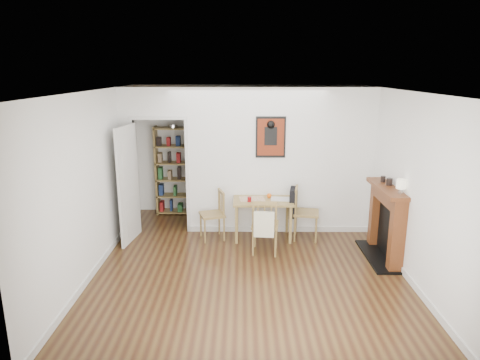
{
  "coord_description": "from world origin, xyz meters",
  "views": [
    {
      "loc": [
        -0.09,
        -6.04,
        2.88
      ],
      "look_at": [
        -0.13,
        0.6,
        1.17
      ],
      "focal_mm": 32.0,
      "sensor_mm": 36.0,
      "label": 1
    }
  ],
  "objects_px": {
    "fireplace": "(387,220)",
    "ceramic_jar_a": "(389,182)",
    "chair_left": "(212,215)",
    "chair_right": "(305,212)",
    "orange_fruit": "(269,196)",
    "chair_front": "(265,225)",
    "ceramic_jar_b": "(383,179)",
    "notebook": "(280,199)",
    "mantel_lamp": "(401,185)",
    "dining_table": "(263,204)",
    "red_glass": "(249,199)",
    "bookshelf": "(175,171)"
  },
  "relations": [
    {
      "from": "bookshelf",
      "to": "ceramic_jar_a",
      "type": "xyz_separation_m",
      "value": [
        3.64,
        -2.07,
        0.33
      ]
    },
    {
      "from": "red_glass",
      "to": "fireplace",
      "type": "bearing_deg",
      "value": -17.89
    },
    {
      "from": "ceramic_jar_b",
      "to": "mantel_lamp",
      "type": "bearing_deg",
      "value": -86.83
    },
    {
      "from": "chair_left",
      "to": "notebook",
      "type": "distance_m",
      "value": 1.22
    },
    {
      "from": "fireplace",
      "to": "red_glass",
      "type": "xyz_separation_m",
      "value": [
        -2.13,
        0.69,
        0.13
      ]
    },
    {
      "from": "chair_front",
      "to": "mantel_lamp",
      "type": "bearing_deg",
      "value": -16.22
    },
    {
      "from": "ceramic_jar_a",
      "to": "ceramic_jar_b",
      "type": "height_order",
      "value": "ceramic_jar_a"
    },
    {
      "from": "chair_left",
      "to": "orange_fruit",
      "type": "relative_size",
      "value": 10.62
    },
    {
      "from": "mantel_lamp",
      "to": "ceramic_jar_b",
      "type": "relative_size",
      "value": 2.27
    },
    {
      "from": "chair_right",
      "to": "red_glass",
      "type": "bearing_deg",
      "value": -175.35
    },
    {
      "from": "red_glass",
      "to": "mantel_lamp",
      "type": "distance_m",
      "value": 2.46
    },
    {
      "from": "orange_fruit",
      "to": "ceramic_jar_a",
      "type": "distance_m",
      "value": 2.03
    },
    {
      "from": "bookshelf",
      "to": "ceramic_jar_a",
      "type": "relative_size",
      "value": 16.4
    },
    {
      "from": "chair_right",
      "to": "chair_front",
      "type": "height_order",
      "value": "chair_right"
    },
    {
      "from": "chair_right",
      "to": "ceramic_jar_b",
      "type": "relative_size",
      "value": 9.98
    },
    {
      "from": "red_glass",
      "to": "orange_fruit",
      "type": "relative_size",
      "value": 1.04
    },
    {
      "from": "chair_front",
      "to": "chair_left",
      "type": "bearing_deg",
      "value": 147.08
    },
    {
      "from": "orange_fruit",
      "to": "ceramic_jar_b",
      "type": "xyz_separation_m",
      "value": [
        1.76,
        -0.63,
        0.47
      ]
    },
    {
      "from": "ceramic_jar_b",
      "to": "orange_fruit",
      "type": "bearing_deg",
      "value": 160.23
    },
    {
      "from": "dining_table",
      "to": "chair_front",
      "type": "height_order",
      "value": "chair_front"
    },
    {
      "from": "ceramic_jar_a",
      "to": "dining_table",
      "type": "bearing_deg",
      "value": 159.13
    },
    {
      "from": "chair_right",
      "to": "mantel_lamp",
      "type": "xyz_separation_m",
      "value": [
        1.18,
        -1.15,
        0.81
      ]
    },
    {
      "from": "fireplace",
      "to": "ceramic_jar_a",
      "type": "distance_m",
      "value": 0.6
    },
    {
      "from": "dining_table",
      "to": "notebook",
      "type": "relative_size",
      "value": 3.15
    },
    {
      "from": "chair_front",
      "to": "ceramic_jar_b",
      "type": "height_order",
      "value": "ceramic_jar_b"
    },
    {
      "from": "dining_table",
      "to": "fireplace",
      "type": "relative_size",
      "value": 0.82
    },
    {
      "from": "chair_front",
      "to": "ceramic_jar_a",
      "type": "height_order",
      "value": "ceramic_jar_a"
    },
    {
      "from": "fireplace",
      "to": "red_glass",
      "type": "bearing_deg",
      "value": 162.11
    },
    {
      "from": "chair_left",
      "to": "chair_right",
      "type": "height_order",
      "value": "chair_right"
    },
    {
      "from": "chair_right",
      "to": "ceramic_jar_b",
      "type": "xyz_separation_m",
      "value": [
        1.14,
        -0.48,
        0.72
      ]
    },
    {
      "from": "bookshelf",
      "to": "fireplace",
      "type": "bearing_deg",
      "value": -30.65
    },
    {
      "from": "chair_left",
      "to": "chair_right",
      "type": "relative_size",
      "value": 0.93
    },
    {
      "from": "chair_left",
      "to": "mantel_lamp",
      "type": "height_order",
      "value": "mantel_lamp"
    },
    {
      "from": "chair_right",
      "to": "bookshelf",
      "type": "relative_size",
      "value": 0.52
    },
    {
      "from": "chair_front",
      "to": "ceramic_jar_b",
      "type": "bearing_deg",
      "value": 3.56
    },
    {
      "from": "fireplace",
      "to": "orange_fruit",
      "type": "relative_size",
      "value": 15.2
    },
    {
      "from": "notebook",
      "to": "ceramic_jar_b",
      "type": "height_order",
      "value": "ceramic_jar_b"
    },
    {
      "from": "chair_right",
      "to": "orange_fruit",
      "type": "distance_m",
      "value": 0.69
    },
    {
      "from": "notebook",
      "to": "orange_fruit",
      "type": "bearing_deg",
      "value": 153.59
    },
    {
      "from": "chair_front",
      "to": "notebook",
      "type": "bearing_deg",
      "value": 65.74
    },
    {
      "from": "orange_fruit",
      "to": "chair_front",
      "type": "bearing_deg",
      "value": -98.03
    },
    {
      "from": "red_glass",
      "to": "chair_front",
      "type": "bearing_deg",
      "value": -64.69
    },
    {
      "from": "notebook",
      "to": "mantel_lamp",
      "type": "height_order",
      "value": "mantel_lamp"
    },
    {
      "from": "dining_table",
      "to": "notebook",
      "type": "distance_m",
      "value": 0.32
    },
    {
      "from": "chair_right",
      "to": "fireplace",
      "type": "distance_m",
      "value": 1.4
    },
    {
      "from": "chair_right",
      "to": "fireplace",
      "type": "xyz_separation_m",
      "value": [
        1.16,
        -0.77,
        0.13
      ]
    },
    {
      "from": "mantel_lamp",
      "to": "orange_fruit",
      "type": "bearing_deg",
      "value": 144.07
    },
    {
      "from": "chair_front",
      "to": "mantel_lamp",
      "type": "distance_m",
      "value": 2.15
    },
    {
      "from": "red_glass",
      "to": "mantel_lamp",
      "type": "bearing_deg",
      "value": -26.52
    },
    {
      "from": "orange_fruit",
      "to": "dining_table",
      "type": "bearing_deg",
      "value": -135.37
    }
  ]
}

